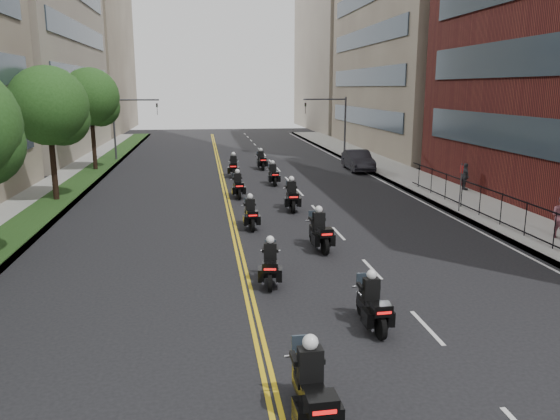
{
  "coord_description": "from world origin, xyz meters",
  "views": [
    {
      "loc": [
        -2.75,
        -8.24,
        6.45
      ],
      "look_at": [
        0.32,
        13.58,
        1.5
      ],
      "focal_mm": 35.0,
      "sensor_mm": 36.0,
      "label": 1
    }
  ],
  "objects_px": {
    "motorcycle_0": "(312,391)",
    "pedestrian_c": "(465,177)",
    "motorcycle_7": "(273,175)",
    "motorcycle_1": "(372,306)",
    "parked_sedan": "(358,160)",
    "motorcycle_4": "(251,215)",
    "motorcycle_9": "(261,161)",
    "motorcycle_3": "(320,233)",
    "motorcycle_2": "(270,265)",
    "motorcycle_6": "(238,186)",
    "motorcycle_5": "(292,197)",
    "motorcycle_8": "(234,167)"
  },
  "relations": [
    {
      "from": "motorcycle_1",
      "to": "motorcycle_7",
      "type": "xyz_separation_m",
      "value": [
        0.2,
        22.82,
        0.01
      ]
    },
    {
      "from": "motorcycle_2",
      "to": "motorcycle_7",
      "type": "distance_m",
      "value": 19.18
    },
    {
      "from": "motorcycle_3",
      "to": "pedestrian_c",
      "type": "xyz_separation_m",
      "value": [
        11.68,
        10.96,
        0.29
      ]
    },
    {
      "from": "pedestrian_c",
      "to": "motorcycle_1",
      "type": "bearing_deg",
      "value": 151.81
    },
    {
      "from": "motorcycle_5",
      "to": "parked_sedan",
      "type": "relative_size",
      "value": 0.51
    },
    {
      "from": "motorcycle_5",
      "to": "parked_sedan",
      "type": "distance_m",
      "value": 15.43
    },
    {
      "from": "motorcycle_5",
      "to": "pedestrian_c",
      "type": "xyz_separation_m",
      "value": [
        11.63,
        3.58,
        0.27
      ]
    },
    {
      "from": "motorcycle_0",
      "to": "motorcycle_8",
      "type": "xyz_separation_m",
      "value": [
        0.25,
        30.73,
        -0.01
      ]
    },
    {
      "from": "motorcycle_1",
      "to": "parked_sedan",
      "type": "height_order",
      "value": "motorcycle_1"
    },
    {
      "from": "motorcycle_7",
      "to": "pedestrian_c",
      "type": "distance_m",
      "value": 12.42
    },
    {
      "from": "motorcycle_5",
      "to": "parked_sedan",
      "type": "height_order",
      "value": "motorcycle_5"
    },
    {
      "from": "motorcycle_3",
      "to": "motorcycle_2",
      "type": "bearing_deg",
      "value": -128.52
    },
    {
      "from": "motorcycle_5",
      "to": "pedestrian_c",
      "type": "distance_m",
      "value": 12.17
    },
    {
      "from": "motorcycle_1",
      "to": "parked_sedan",
      "type": "bearing_deg",
      "value": 72.76
    },
    {
      "from": "motorcycle_6",
      "to": "motorcycle_8",
      "type": "distance_m",
      "value": 7.86
    },
    {
      "from": "motorcycle_0",
      "to": "pedestrian_c",
      "type": "height_order",
      "value": "pedestrian_c"
    },
    {
      "from": "motorcycle_9",
      "to": "parked_sedan",
      "type": "xyz_separation_m",
      "value": [
        7.55,
        -1.76,
        0.13
      ]
    },
    {
      "from": "motorcycle_0",
      "to": "parked_sedan",
      "type": "xyz_separation_m",
      "value": [
        10.22,
        32.45,
        0.08
      ]
    },
    {
      "from": "parked_sedan",
      "to": "pedestrian_c",
      "type": "height_order",
      "value": "pedestrian_c"
    },
    {
      "from": "motorcycle_2",
      "to": "motorcycle_7",
      "type": "bearing_deg",
      "value": 89.99
    },
    {
      "from": "motorcycle_2",
      "to": "parked_sedan",
      "type": "relative_size",
      "value": 0.45
    },
    {
      "from": "motorcycle_7",
      "to": "pedestrian_c",
      "type": "height_order",
      "value": "pedestrian_c"
    },
    {
      "from": "pedestrian_c",
      "to": "motorcycle_0",
      "type": "bearing_deg",
      "value": 152.04
    },
    {
      "from": "motorcycle_0",
      "to": "parked_sedan",
      "type": "distance_m",
      "value": 34.03
    },
    {
      "from": "motorcycle_0",
      "to": "motorcycle_1",
      "type": "bearing_deg",
      "value": 56.88
    },
    {
      "from": "motorcycle_1",
      "to": "parked_sedan",
      "type": "distance_m",
      "value": 29.37
    },
    {
      "from": "motorcycle_9",
      "to": "parked_sedan",
      "type": "bearing_deg",
      "value": -17.94
    },
    {
      "from": "motorcycle_2",
      "to": "motorcycle_5",
      "type": "height_order",
      "value": "motorcycle_5"
    },
    {
      "from": "motorcycle_7",
      "to": "parked_sedan",
      "type": "bearing_deg",
      "value": 33.7
    },
    {
      "from": "motorcycle_7",
      "to": "motorcycle_8",
      "type": "distance_m",
      "value": 4.52
    },
    {
      "from": "motorcycle_4",
      "to": "motorcycle_9",
      "type": "relative_size",
      "value": 0.96
    },
    {
      "from": "motorcycle_6",
      "to": "motorcycle_8",
      "type": "xyz_separation_m",
      "value": [
        0.19,
        7.86,
        0.04
      ]
    },
    {
      "from": "parked_sedan",
      "to": "pedestrian_c",
      "type": "distance_m",
      "value": 10.7
    },
    {
      "from": "motorcycle_9",
      "to": "parked_sedan",
      "type": "relative_size",
      "value": 0.47
    },
    {
      "from": "motorcycle_1",
      "to": "motorcycle_7",
      "type": "bearing_deg",
      "value": 87.49
    },
    {
      "from": "motorcycle_1",
      "to": "motorcycle_2",
      "type": "xyz_separation_m",
      "value": [
        -2.34,
        3.81,
        0.0
      ]
    },
    {
      "from": "motorcycle_2",
      "to": "motorcycle_6",
      "type": "height_order",
      "value": "motorcycle_6"
    },
    {
      "from": "motorcycle_1",
      "to": "motorcycle_5",
      "type": "xyz_separation_m",
      "value": [
        0.19,
        14.87,
        0.08
      ]
    },
    {
      "from": "motorcycle_0",
      "to": "motorcycle_6",
      "type": "relative_size",
      "value": 1.08
    },
    {
      "from": "motorcycle_4",
      "to": "motorcycle_7",
      "type": "distance_m",
      "value": 11.75
    },
    {
      "from": "motorcycle_2",
      "to": "motorcycle_9",
      "type": "bearing_deg",
      "value": 92.15
    },
    {
      "from": "motorcycle_3",
      "to": "motorcycle_8",
      "type": "xyz_separation_m",
      "value": [
        -2.39,
        19.13,
        0.01
      ]
    },
    {
      "from": "motorcycle_8",
      "to": "motorcycle_3",
      "type": "bearing_deg",
      "value": -78.63
    },
    {
      "from": "motorcycle_6",
      "to": "motorcycle_7",
      "type": "xyz_separation_m",
      "value": [
        2.65,
        4.06,
        -0.02
      ]
    },
    {
      "from": "motorcycle_6",
      "to": "motorcycle_2",
      "type": "bearing_deg",
      "value": -92.18
    },
    {
      "from": "motorcycle_0",
      "to": "motorcycle_2",
      "type": "xyz_separation_m",
      "value": [
        0.17,
        7.92,
        -0.08
      ]
    },
    {
      "from": "motorcycle_5",
      "to": "motorcycle_9",
      "type": "relative_size",
      "value": 1.07
    },
    {
      "from": "motorcycle_2",
      "to": "motorcycle_6",
      "type": "bearing_deg",
      "value": 98.02
    },
    {
      "from": "motorcycle_5",
      "to": "motorcycle_7",
      "type": "bearing_deg",
      "value": 93.25
    },
    {
      "from": "motorcycle_3",
      "to": "motorcycle_5",
      "type": "height_order",
      "value": "motorcycle_5"
    }
  ]
}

